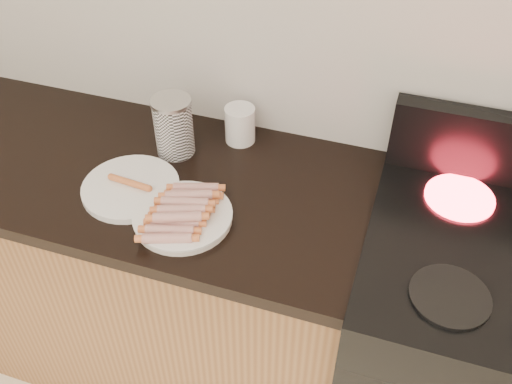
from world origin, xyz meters
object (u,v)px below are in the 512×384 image
(main_plate, at_px, (183,218))
(mug, at_px, (240,125))
(canister, at_px, (174,126))
(stove, at_px, (478,364))
(side_plate, at_px, (131,188))

(main_plate, height_order, mug, mug)
(canister, bearing_deg, stove, -7.95)
(main_plate, height_order, side_plate, side_plate)
(main_plate, bearing_deg, canister, 117.64)
(canister, relative_size, mug, 1.58)
(stove, bearing_deg, side_plate, -176.49)
(canister, bearing_deg, mug, 34.42)
(side_plate, bearing_deg, canister, 77.28)
(canister, xyz_separation_m, mug, (0.16, 0.11, -0.03))
(stove, xyz_separation_m, canister, (-0.97, 0.14, 0.53))
(mug, bearing_deg, side_plate, -123.67)
(mug, bearing_deg, canister, -145.58)
(main_plate, distance_m, canister, 0.30)
(main_plate, height_order, canister, canister)
(main_plate, distance_m, mug, 0.37)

